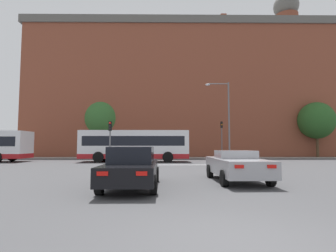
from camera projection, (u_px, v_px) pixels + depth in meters
The scene contains 14 objects.
ground_plane at pixel (237, 243), 4.21m from camera, with size 400.00×400.00×0.00m, color #474749.
stop_line_strip at pixel (179, 165), 21.16m from camera, with size 8.72×0.30×0.01m, color silver.
far_pavement at pixel (174, 158), 33.47m from camera, with size 69.69×2.50×0.01m, color #A09B91.
brick_civic_building at pixel (185, 92), 42.56m from camera, with size 48.04×11.72×26.85m.
car_saloon_left at pixel (132, 167), 9.88m from camera, with size 1.97×4.95×1.52m.
car_roadster_right at pixel (236, 165), 11.46m from camera, with size 2.10×4.60×1.34m.
bus_crossing_lead at pixel (135, 145), 25.29m from camera, with size 10.31×2.69×2.99m.
traffic_light_far_right at pixel (222, 134), 33.05m from camera, with size 0.26×0.31×4.60m.
traffic_light_near_left at pixel (110, 135), 22.36m from camera, with size 0.26×0.31×3.63m.
street_lamp_junction at pixel (225, 113), 27.34m from camera, with size 2.51×0.36×8.21m.
pedestrian_waiting at pixel (122, 150), 34.11m from camera, with size 0.27×0.42×1.66m.
tree_by_building at pixel (300, 126), 39.12m from camera, with size 5.80×5.80×7.56m.
tree_kerbside at pixel (316, 121), 35.87m from camera, with size 4.79×4.79×7.51m.
tree_distant at pixel (103, 119), 38.29m from camera, with size 5.70×5.70×8.40m.
Camera 1 is at (-1.15, -4.33, 1.57)m, focal length 28.00 mm.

